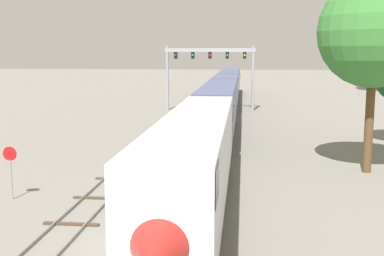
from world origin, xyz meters
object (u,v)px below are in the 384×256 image
passenger_train (224,98)px  stop_sign (10,165)px  trackside_tree_mid (374,32)px  signal_gantry (210,63)px

passenger_train → stop_sign: passenger_train is taller
passenger_train → trackside_tree_mid: size_ratio=6.92×
signal_gantry → trackside_tree_mid: bearing=-69.1°
signal_gantry → stop_sign: size_ratio=4.20×
stop_sign → trackside_tree_mid: trackside_tree_mid is taller
stop_sign → signal_gantry: bearing=79.3°
passenger_train → signal_gantry: signal_gantry is taller
signal_gantry → passenger_train: bearing=-76.2°
passenger_train → trackside_tree_mid: 26.78m
passenger_train → signal_gantry: 10.17m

